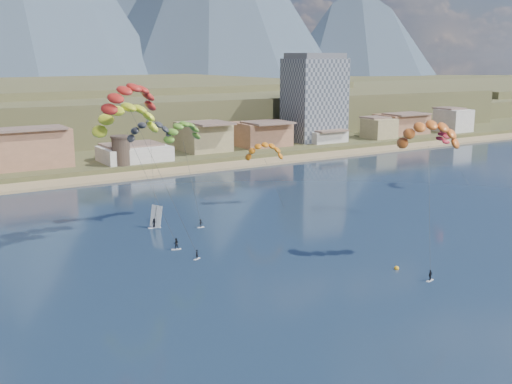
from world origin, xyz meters
The scene contains 14 objects.
ground centered at (0.00, 0.00, 0.00)m, with size 2400.00×2400.00×0.00m, color black.
beach centered at (0.00, 106.00, 0.25)m, with size 2200.00×12.00×0.90m.
foothills centered at (22.39, 232.47, 9.08)m, with size 940.00×210.00×18.00m.
apartment_tower centered at (85.00, 128.00, 17.82)m, with size 20.00×16.00×32.00m.
watchtower centered at (5.00, 114.00, 6.37)m, with size 5.82×5.82×8.60m.
kitesurfer_red centered at (-17.33, 44.79, 26.79)m, with size 12.38×17.98×30.71m.
kitesurfer_yellow centered at (-15.75, 51.31, 22.68)m, with size 13.98×17.23×26.99m.
kitesurfer_orange centered at (22.40, 14.06, 21.16)m, with size 15.42×15.30×25.17m.
kitesurfer_green centered at (-1.71, 57.44, 18.52)m, with size 9.94×12.35×21.12m.
distant_kite_dark centered at (-8.59, 58.02, 19.21)m, with size 9.88×6.51×22.09m.
distant_kite_orange centered at (19.16, 59.25, 12.74)m, with size 9.64×7.24×15.99m.
distant_kite_red centered at (68.36, 51.49, 13.54)m, with size 6.45×7.88×16.29m.
windsurfer centered at (-10.16, 53.24, 1.40)m, with size 2.55×2.80×4.40m.
buoy centered at (12.89, 10.48, 0.14)m, with size 0.79×0.79×0.79m.
Camera 1 is at (-55.22, -56.96, 33.15)m, focal length 43.48 mm.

